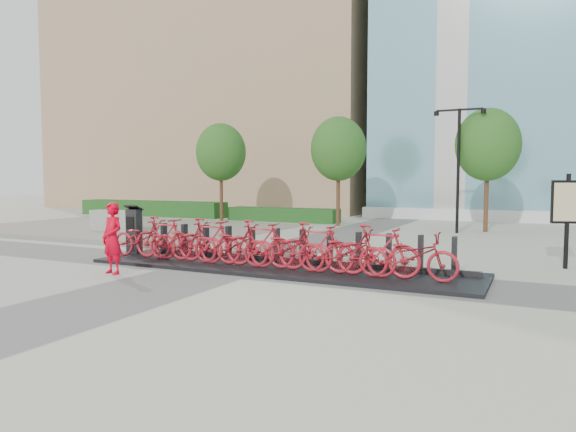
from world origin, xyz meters
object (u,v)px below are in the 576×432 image
at_px(worker_red, 112,238).
at_px(jersey_barrier, 116,221).
at_px(map_sign, 568,206).
at_px(bike_0, 142,238).
at_px(kiosk, 134,230).

xyz_separation_m(worker_red, jersey_barrier, (-7.31, 7.55, -0.38)).
bearing_deg(map_sign, jersey_barrier, 152.00).
bearing_deg(bike_0, map_sign, -71.21).
bearing_deg(bike_0, jersey_barrier, 48.88).
bearing_deg(jersey_barrier, bike_0, -48.21).
bearing_deg(jersey_barrier, kiosk, -49.00).
height_order(kiosk, jersey_barrier, kiosk).
bearing_deg(worker_red, map_sign, 39.64).
bearing_deg(kiosk, bike_0, -41.78).
relative_size(kiosk, worker_red, 0.83).
bearing_deg(worker_red, jersey_barrier, 144.10).
height_order(bike_0, jersey_barrier, bike_0).
bearing_deg(jersey_barrier, worker_red, -53.01).
distance_m(bike_0, jersey_barrier, 8.64).
distance_m(jersey_barrier, map_sign, 16.86).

